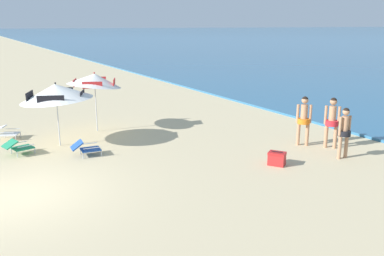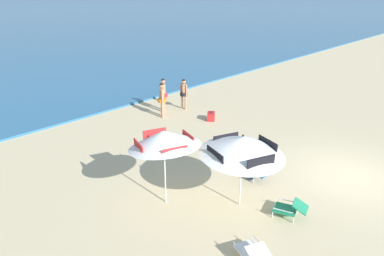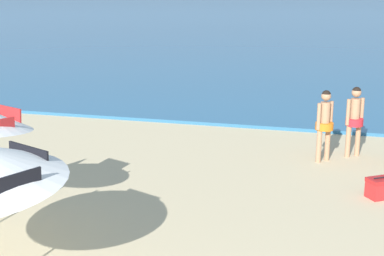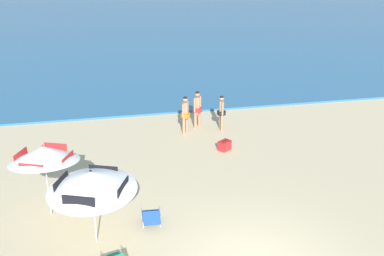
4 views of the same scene
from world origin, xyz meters
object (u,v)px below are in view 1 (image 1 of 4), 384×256
Objects in this scene: person_wading_in at (304,117)px; lounge_chair_under_umbrella at (18,146)px; beach_umbrella_striped_main at (56,92)px; lounge_chair_beside_umbrella at (86,148)px; person_standing_near_shore at (332,119)px; cooler_box at (277,159)px; person_standing_beside at (345,129)px; beach_umbrella_striped_second at (94,80)px; lounge_chair_facing_sea at (6,132)px.

lounge_chair_under_umbrella is at bearing -112.56° from person_wading_in.
beach_umbrella_striped_main is 2.31m from lounge_chair_beside_umbrella.
person_standing_near_shore reaches higher than lounge_chair_beside_umbrella.
lounge_chair_under_umbrella is at bearing -126.11° from cooler_box.
lounge_chair_beside_umbrella reaches higher than cooler_box.
person_wading_in is (-0.69, -0.61, -0.01)m from person_standing_near_shore.
cooler_box is at bearing -61.08° from person_wading_in.
beach_umbrella_striped_main reaches higher than person_standing_beside.
beach_umbrella_striped_main is 8.45m from person_wading_in.
person_standing_beside is (7.05, 5.75, -1.09)m from beach_umbrella_striped_second.
person_wading_in is 2.84× the size of cooler_box.
person_standing_beside is at bearing 52.51° from beach_umbrella_striped_main.
beach_umbrella_striped_main is 2.83m from lounge_chair_facing_sea.
lounge_chair_under_umbrella is at bearing -122.43° from lounge_chair_beside_umbrella.
beach_umbrella_striped_second reaches higher than beach_umbrella_striped_main.
beach_umbrella_striped_main is at bearing -163.24° from lounge_chair_beside_umbrella.
beach_umbrella_striped_second is 9.16m from person_standing_beside.
person_standing_near_shore is (4.32, 9.36, 0.73)m from lounge_chair_under_umbrella.
beach_umbrella_striped_main reaches higher than lounge_chair_beside_umbrella.
person_wading_in reaches higher than lounge_chair_beside_umbrella.
cooler_box is at bearing 28.22° from beach_umbrella_striped_second.
lounge_chair_beside_umbrella is (1.19, 1.87, -0.00)m from lounge_chair_under_umbrella.
person_standing_near_shore reaches higher than cooler_box.
lounge_chair_facing_sea is at bearing -175.92° from lounge_chair_under_umbrella.
person_standing_near_shore is at bearing 65.21° from lounge_chair_under_umbrella.
lounge_chair_facing_sea is 10.66m from person_wading_in.
cooler_box is at bearing 52.53° from lounge_chair_beside_umbrella.
person_wading_in reaches higher than lounge_chair_under_umbrella.
lounge_chair_under_umbrella is 8.18m from cooler_box.
person_wading_in reaches higher than cooler_box.
person_standing_beside reaches higher than cooler_box.
lounge_chair_beside_umbrella is 3.92m from lounge_chair_facing_sea.
beach_umbrella_striped_main is 1.86× the size of person_standing_beside.
lounge_chair_under_umbrella is at bearing -114.79° from person_standing_near_shore.
person_standing_near_shore is 0.92m from person_wading_in.
lounge_chair_under_umbrella is 2.21m from lounge_chair_beside_umbrella.
beach_umbrella_striped_second is 2.54× the size of lounge_chair_beside_umbrella.
lounge_chair_beside_umbrella is at bearing 31.04° from lounge_chair_facing_sea.
beach_umbrella_striped_main is 1.73× the size of person_standing_near_shore.
lounge_chair_under_umbrella is 10.34m from person_standing_beside.
person_standing_beside reaches higher than lounge_chair_under_umbrella.
lounge_chair_beside_umbrella is at bearing -109.59° from person_wading_in.
beach_umbrella_striped_second is at bearing 82.37° from lounge_chair_facing_sea.
person_wading_in is at bearing 56.90° from lounge_chair_facing_sea.
lounge_chair_beside_umbrella is at bearing -127.47° from cooler_box.
beach_umbrella_striped_second reaches higher than cooler_box.
beach_umbrella_striped_second is 8.78m from person_standing_near_shore.
person_wading_in is (4.05, 7.37, -0.88)m from beach_umbrella_striped_main.
person_standing_near_shore is at bearing 67.29° from lounge_chair_beside_umbrella.
beach_umbrella_striped_second is at bearing -133.50° from person_wading_in.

